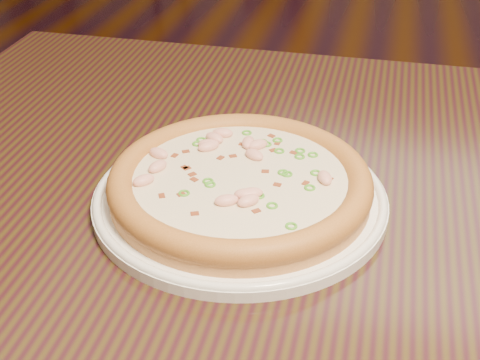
# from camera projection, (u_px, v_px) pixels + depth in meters

# --- Properties ---
(ground) EXTENTS (9.00, 9.00, 0.00)m
(ground) POSITION_uv_depth(u_px,v_px,m) (439.00, 334.00, 1.59)
(ground) COLOR black
(hero_table) EXTENTS (1.20, 0.80, 0.75)m
(hero_table) POSITION_uv_depth(u_px,v_px,m) (348.00, 263.00, 0.79)
(hero_table) COLOR black
(hero_table) RESTS_ON ground
(plate) EXTENTS (0.31, 0.31, 0.02)m
(plate) POSITION_uv_depth(u_px,v_px,m) (240.00, 197.00, 0.71)
(plate) COLOR white
(plate) RESTS_ON hero_table
(pizza) EXTENTS (0.28, 0.28, 0.03)m
(pizza) POSITION_uv_depth(u_px,v_px,m) (240.00, 182.00, 0.70)
(pizza) COLOR tan
(pizza) RESTS_ON plate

